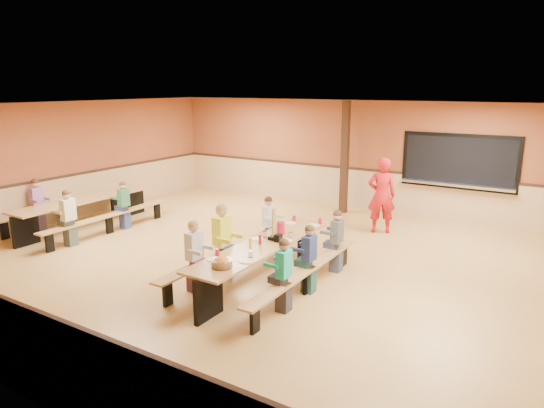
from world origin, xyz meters
The scene contains 23 objects.
ground centered at (0.00, 0.00, 0.00)m, with size 12.00×12.00×0.00m, color #A4783E.
room_envelope centered at (0.00, 0.00, 0.69)m, with size 12.04×10.04×3.02m.
kitchen_pass_through centered at (2.60, 4.96, 1.49)m, with size 2.78×0.28×1.38m.
structural_post centered at (-0.20, 4.40, 1.50)m, with size 0.18×0.18×3.00m, color black.
cafeteria_table_main centered at (0.62, -0.88, 0.53)m, with size 1.91×3.70×0.74m.
cafeteria_table_second centered at (-4.89, -0.30, 0.53)m, with size 1.91×3.70×0.74m.
seated_child_white_left centered at (-0.20, -1.76, 0.61)m, with size 0.37×0.31×1.22m, color silver, non-canonical shape.
seated_adult_yellow centered at (-0.20, -1.00, 0.67)m, with size 0.43×0.35×1.34m, color #F5FF34, non-canonical shape.
seated_child_grey_left centered at (-0.20, 0.56, 0.58)m, with size 0.35×0.28×1.17m, color silver, non-canonical shape.
seated_child_teal_right centered at (1.45, -1.63, 0.57)m, with size 0.34×0.28×1.15m, color teal, non-canonical shape.
seated_child_navy_right centered at (1.45, -0.81, 0.58)m, with size 0.34×0.28×1.16m, color navy, non-canonical shape.
seated_child_char_right centered at (1.45, 0.30, 0.58)m, with size 0.34×0.28×1.16m, color #43474C, non-canonical shape.
seated_child_purple_sec centered at (-5.72, -1.00, 0.61)m, with size 0.38×0.31×1.23m, color #99619E, non-canonical shape.
seated_child_green_sec centered at (-4.07, 0.18, 0.57)m, with size 0.34×0.28×1.14m, color #2C6743, non-canonical shape.
seated_child_tan_sec centered at (-4.07, -1.34, 0.61)m, with size 0.37×0.30×1.22m, color beige, non-canonical shape.
standing_woman centered at (1.30, 3.13, 0.89)m, with size 0.65×0.43×1.79m, color red.
punch_pitcher centered at (0.57, -0.26, 0.85)m, with size 0.16×0.16×0.22m, color red.
chip_bowl centered at (0.69, -2.18, 0.81)m, with size 0.32×0.32×0.15m, color orange, non-canonical shape.
napkin_dispenser centered at (0.78, -0.68, 0.80)m, with size 0.10×0.14×0.13m, color black.
condiment_mustard centered at (0.55, -1.21, 0.82)m, with size 0.06×0.06×0.17m, color yellow.
condiment_ketchup centered at (0.59, -0.97, 0.82)m, with size 0.06×0.06×0.17m, color #B2140F.
table_paddle centered at (0.65, -0.63, 0.88)m, with size 0.16×0.16×0.56m.
place_settings centered at (0.62, -0.88, 0.80)m, with size 0.65×3.30×0.11m, color beige, non-canonical shape.
Camera 1 is at (4.91, -7.57, 3.39)m, focal length 32.00 mm.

